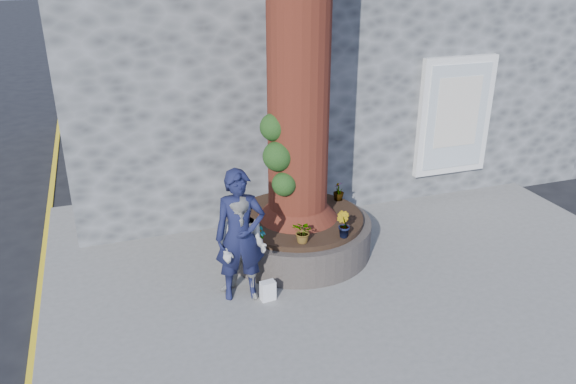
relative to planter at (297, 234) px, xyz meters
name	(u,v)px	position (x,y,z in m)	size (l,w,h in m)	color
ground	(291,342)	(-0.80, -2.00, -0.41)	(120.00, 120.00, 0.00)	black
pavement	(364,277)	(0.70, -1.00, -0.35)	(9.00, 8.00, 0.12)	slate
yellow_line	(34,344)	(-3.85, -1.00, -0.41)	(0.10, 30.00, 0.01)	yellow
stone_shop	(291,16)	(1.70, 5.20, 2.75)	(10.30, 8.30, 6.30)	#444748
neighbour_shop	(568,12)	(9.70, 5.20, 2.59)	(6.00, 8.00, 6.00)	#444748
planter	(297,234)	(0.00, 0.00, 0.00)	(2.30, 2.30, 0.60)	black
man	(240,236)	(-1.16, -0.95, 0.63)	(0.68, 0.44, 1.85)	#141839
woman	(243,248)	(-1.13, -0.98, 0.45)	(0.72, 0.56, 1.49)	#A6A59E
shopping_bag	(268,291)	(-0.85, -1.17, -0.15)	(0.20, 0.12, 0.28)	white
plant_a	(260,238)	(-0.85, -0.85, 0.50)	(0.20, 0.14, 0.38)	gray
plant_b	(343,225)	(0.39, -0.85, 0.50)	(0.21, 0.20, 0.38)	gray
plant_c	(339,191)	(0.85, 0.36, 0.47)	(0.18, 0.18, 0.32)	gray
plant_d	(304,232)	(-0.21, -0.83, 0.47)	(0.30, 0.27, 0.33)	gray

